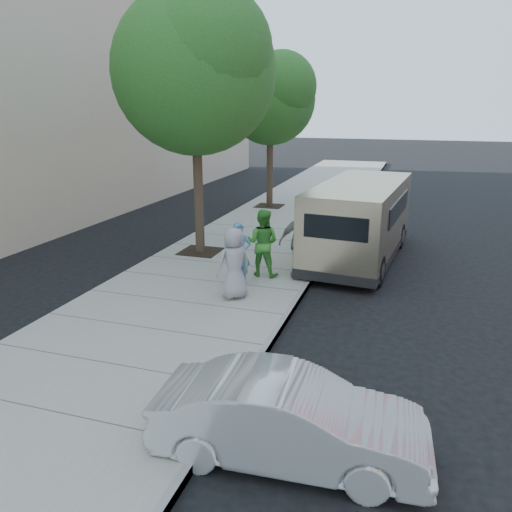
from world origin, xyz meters
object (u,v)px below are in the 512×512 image
person_officer (239,254)px  person_striped_polo (301,242)px  person_green_shirt (263,243)px  parking_meter (304,234)px  person_gray_shirt (234,263)px  tree_far (271,95)px  van (360,219)px  sedan (290,419)px  tree_near (196,66)px

person_officer → person_striped_polo: bearing=10.5°
person_striped_polo → person_green_shirt: bearing=-18.5°
parking_meter → person_gray_shirt: 2.32m
tree_far → parking_meter: (3.50, -8.93, -3.57)m
person_officer → person_green_shirt: size_ratio=0.89×
van → person_striped_polo: size_ratio=3.29×
tree_far → parking_meter: tree_far is taller
person_green_shirt → person_gray_shirt: 1.75m
sedan → van: bearing=-2.7°
tree_near → person_green_shirt: bearing=-32.3°
person_officer → sedan: bearing=-88.1°
person_green_shirt → person_striped_polo: person_striped_polo is taller
tree_far → tree_near: bearing=-90.0°
van → person_gray_shirt: bearing=-112.7°
person_striped_polo → person_gray_shirt: bearing=34.8°
sedan → person_striped_polo: 6.82m
sedan → person_gray_shirt: size_ratio=2.13×
tree_near → tree_far: 7.63m
tree_far → person_officer: (2.10, -10.00, -3.94)m
tree_near → person_green_shirt: 5.35m
person_gray_shirt → van: bearing=-164.3°
van → person_officer: (-2.55, -3.56, -0.30)m
tree_far → parking_meter: 10.24m
van → person_officer: size_ratio=4.07×
sedan → tree_far: bearing=13.2°
van → person_officer: 4.39m
person_green_shirt → parking_meter: bearing=-167.5°
van → parking_meter: bearing=-109.3°
van → person_gray_shirt: 5.04m
tree_near → parking_meter: tree_near is taller
tree_far → person_gray_shirt: bearing=-78.2°
tree_far → person_striped_polo: (3.45, -9.08, -3.75)m
tree_near → person_green_shirt: (2.44, -1.54, -4.50)m
person_gray_shirt → person_striped_polo: size_ratio=0.86×
tree_near → tree_far: tree_near is taller
tree_near → person_striped_polo: (3.45, -1.48, -4.41)m
tree_near → person_striped_polo: 5.79m
sedan → person_gray_shirt: person_gray_shirt is taller
tree_far → sedan: 17.01m
person_officer → person_striped_polo: 1.65m
van → person_green_shirt: 3.49m
tree_near → sedan: tree_near is taller
tree_far → person_officer: 10.95m
person_officer → person_gray_shirt: (0.18, -0.89, 0.05)m
tree_near → tree_far: (-0.00, 7.60, -0.66)m
sedan → person_green_shirt: 7.03m
tree_near → parking_meter: bearing=-20.8°
person_officer → person_green_shirt: 0.93m
tree_near → parking_meter: (3.50, -1.33, -4.23)m
van → person_green_shirt: van is taller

